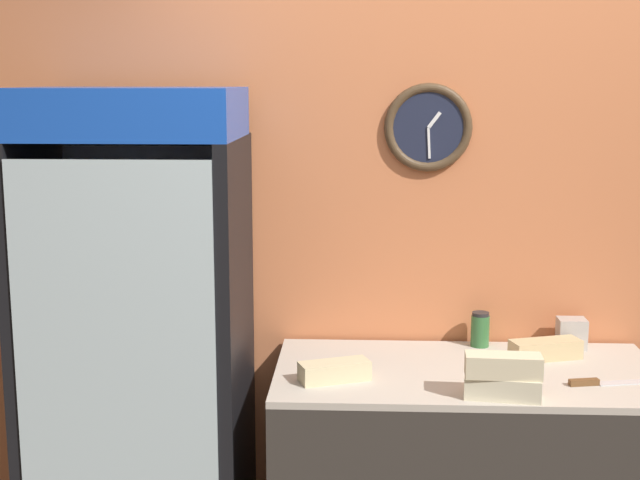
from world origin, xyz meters
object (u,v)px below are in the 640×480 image
(sandwich_flat_right, at_px, (335,371))
(condiment_jar, at_px, (480,329))
(sandwich_stack_bottom, at_px, (503,387))
(chefs_knife, at_px, (605,382))
(sandwich_stack_middle, at_px, (503,366))
(sandwich_flat_left, at_px, (545,349))
(beverage_cooler, at_px, (141,323))
(napkin_dispenser, at_px, (572,333))

(sandwich_flat_right, relative_size, condiment_jar, 1.91)
(sandwich_stack_bottom, height_order, sandwich_flat_right, sandwich_stack_bottom)
(sandwich_flat_right, distance_m, chefs_knife, 0.95)
(chefs_knife, bearing_deg, sandwich_stack_middle, -157.38)
(sandwich_stack_middle, xyz_separation_m, sandwich_flat_left, (0.23, 0.44, -0.08))
(sandwich_flat_left, bearing_deg, chefs_knife, -62.21)
(sandwich_stack_middle, relative_size, sandwich_flat_left, 0.90)
(sandwich_stack_bottom, xyz_separation_m, sandwich_flat_right, (-0.57, 0.15, -0.00))
(sandwich_flat_left, height_order, condiment_jar, condiment_jar)
(beverage_cooler, bearing_deg, condiment_jar, 9.30)
(sandwich_stack_bottom, distance_m, sandwich_flat_left, 0.50)
(sandwich_flat_right, xyz_separation_m, napkin_dispenser, (0.93, 0.43, 0.03))
(beverage_cooler, height_order, sandwich_flat_left, beverage_cooler)
(sandwich_stack_middle, distance_m, napkin_dispenser, 0.69)
(sandwich_stack_middle, height_order, sandwich_flat_right, sandwich_stack_middle)
(beverage_cooler, xyz_separation_m, condiment_jar, (1.31, 0.22, -0.07))
(beverage_cooler, distance_m, sandwich_flat_right, 0.79)
(sandwich_flat_right, bearing_deg, sandwich_stack_middle, -15.20)
(beverage_cooler, height_order, napkin_dispenser, beverage_cooler)
(condiment_jar, relative_size, napkin_dispenser, 1.16)
(chefs_knife, bearing_deg, sandwich_flat_left, 117.79)
(sandwich_stack_bottom, xyz_separation_m, sandwich_stack_middle, (0.00, 0.00, 0.08))
(condiment_jar, distance_m, napkin_dispenser, 0.36)
(chefs_knife, relative_size, napkin_dispenser, 3.02)
(beverage_cooler, height_order, sandwich_flat_right, beverage_cooler)
(sandwich_flat_right, bearing_deg, condiment_jar, 37.76)
(sandwich_stack_middle, bearing_deg, napkin_dispenser, 58.36)
(sandwich_stack_middle, xyz_separation_m, napkin_dispenser, (0.36, 0.59, -0.05))
(beverage_cooler, distance_m, napkin_dispenser, 1.69)
(beverage_cooler, xyz_separation_m, sandwich_stack_bottom, (1.31, -0.38, -0.10))
(napkin_dispenser, bearing_deg, sandwich_flat_right, -155.03)
(beverage_cooler, relative_size, chefs_knife, 5.38)
(beverage_cooler, bearing_deg, napkin_dispenser, 7.04)
(beverage_cooler, xyz_separation_m, sandwich_flat_left, (1.54, 0.06, -0.10))
(beverage_cooler, distance_m, sandwich_stack_middle, 1.37)
(sandwich_flat_left, bearing_deg, condiment_jar, 146.60)
(sandwich_flat_right, bearing_deg, sandwich_stack_bottom, -15.20)
(napkin_dispenser, bearing_deg, sandwich_stack_middle, -121.64)
(sandwich_flat_right, height_order, chefs_knife, sandwich_flat_right)
(condiment_jar, bearing_deg, beverage_cooler, -170.70)
(beverage_cooler, distance_m, condiment_jar, 1.33)
(sandwich_stack_bottom, bearing_deg, sandwich_stack_middle, 0.00)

